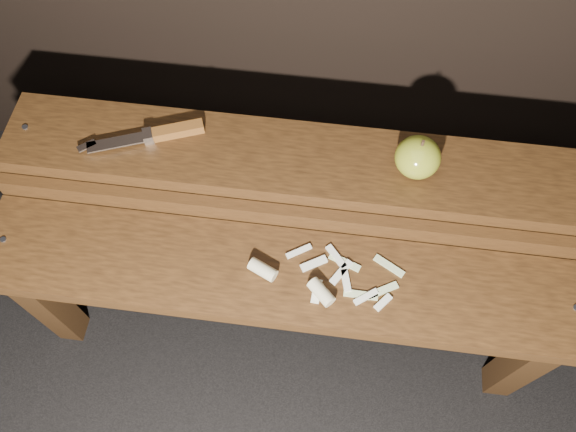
# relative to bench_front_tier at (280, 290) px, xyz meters

# --- Properties ---
(ground) EXTENTS (60.00, 60.00, 0.00)m
(ground) POSITION_rel_bench_front_tier_xyz_m (0.00, 0.06, -0.35)
(ground) COLOR black
(bench_front_tier) EXTENTS (1.20, 0.20, 0.42)m
(bench_front_tier) POSITION_rel_bench_front_tier_xyz_m (0.00, 0.00, 0.00)
(bench_front_tier) COLOR black
(bench_front_tier) RESTS_ON ground
(bench_rear_tier) EXTENTS (1.20, 0.21, 0.50)m
(bench_rear_tier) POSITION_rel_bench_front_tier_xyz_m (0.00, 0.23, 0.06)
(bench_rear_tier) COLOR black
(bench_rear_tier) RESTS_ON ground
(apple) EXTENTS (0.09, 0.09, 0.09)m
(apple) POSITION_rel_bench_front_tier_xyz_m (0.24, 0.23, 0.19)
(apple) COLOR olive
(apple) RESTS_ON bench_rear_tier
(knife) EXTENTS (0.25, 0.11, 0.02)m
(knife) POSITION_rel_bench_front_tier_xyz_m (-0.27, 0.24, 0.16)
(knife) COLOR brown
(knife) RESTS_ON bench_rear_tier
(apple_scraps) EXTENTS (0.30, 0.13, 0.03)m
(apple_scraps) POSITION_rel_bench_front_tier_xyz_m (0.06, 0.00, 0.08)
(apple_scraps) COLOR beige
(apple_scraps) RESTS_ON bench_front_tier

